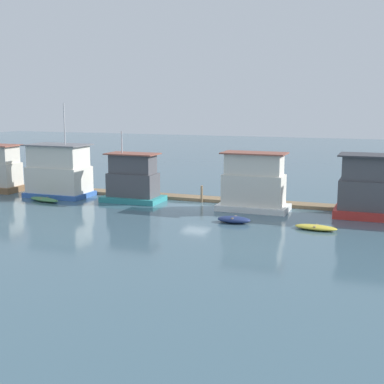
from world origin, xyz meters
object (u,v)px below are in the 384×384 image
object	(u,v)px
houseboat_teal	(133,180)
dinghy_green	(44,199)
dinghy_yellow	(316,227)
mooring_post_centre	(202,194)
dinghy_navy	(234,220)
houseboat_blue	(59,172)
houseboat_white	(254,184)
houseboat_red	(370,189)
mooring_post_far_right	(382,207)

from	to	relation	value
houseboat_teal	dinghy_green	distance (m)	8.89
dinghy_yellow	mooring_post_centre	world-z (taller)	mooring_post_centre
mooring_post_centre	houseboat_teal	bearing A→B (deg)	-164.50
dinghy_yellow	dinghy_navy	bearing A→B (deg)	179.07
houseboat_blue	dinghy_yellow	bearing A→B (deg)	-11.76
houseboat_white	houseboat_red	bearing A→B (deg)	3.57
houseboat_blue	mooring_post_far_right	bearing A→B (deg)	3.51
houseboat_blue	houseboat_white	bearing A→B (deg)	0.13
houseboat_white	mooring_post_far_right	bearing A→B (deg)	9.81
houseboat_red	mooring_post_centre	xyz separation A→B (m)	(-15.43, 1.26, -1.60)
houseboat_red	mooring_post_far_right	distance (m)	2.35
houseboat_blue	mooring_post_centre	world-z (taller)	houseboat_blue
houseboat_white	mooring_post_far_right	distance (m)	11.12
houseboat_red	mooring_post_centre	size ratio (longest dim) A/B	3.42
houseboat_red	houseboat_white	bearing A→B (deg)	-176.43
dinghy_green	mooring_post_centre	world-z (taller)	mooring_post_centre
houseboat_blue	dinghy_navy	size ratio (longest dim) A/B	3.47
houseboat_white	dinghy_green	bearing A→B (deg)	-171.22
houseboat_teal	mooring_post_far_right	world-z (taller)	houseboat_teal
houseboat_white	dinghy_green	world-z (taller)	houseboat_white
houseboat_teal	dinghy_navy	size ratio (longest dim) A/B	2.49
dinghy_green	mooring_post_far_right	world-z (taller)	mooring_post_far_right
dinghy_green	dinghy_yellow	xyz separation A→B (m)	(26.44, -2.50, -0.02)
houseboat_red	dinghy_yellow	xyz separation A→B (m)	(-3.54, -6.22, -2.23)
houseboat_blue	houseboat_white	size ratio (longest dim) A/B	1.51
houseboat_blue	houseboat_red	bearing A→B (deg)	1.25
dinghy_navy	mooring_post_far_right	size ratio (longest dim) A/B	1.95
houseboat_blue	dinghy_green	xyz separation A→B (m)	(0.29, -3.07, -2.33)
mooring_post_far_right	mooring_post_centre	size ratio (longest dim) A/B	0.86
houseboat_blue	mooring_post_far_right	size ratio (longest dim) A/B	6.76
mooring_post_far_right	houseboat_teal	bearing A→B (deg)	-175.52
houseboat_teal	houseboat_red	xyz separation A→B (m)	(21.90, 0.54, 0.35)
dinghy_yellow	mooring_post_centre	size ratio (longest dim) A/B	2.03
dinghy_yellow	houseboat_teal	bearing A→B (deg)	162.78
houseboat_blue	houseboat_red	distance (m)	30.28
mooring_post_centre	houseboat_white	bearing A→B (deg)	-18.51
houseboat_red	houseboat_teal	bearing A→B (deg)	-178.60
houseboat_teal	mooring_post_centre	size ratio (longest dim) A/B	4.16
houseboat_red	dinghy_yellow	bearing A→B (deg)	-119.61
houseboat_white	mooring_post_centre	distance (m)	6.09
houseboat_teal	dinghy_yellow	xyz separation A→B (m)	(18.36, -5.69, -1.88)
dinghy_yellow	mooring_post_far_right	bearing A→B (deg)	58.79
dinghy_yellow	houseboat_red	bearing A→B (deg)	60.39
dinghy_yellow	houseboat_blue	bearing A→B (deg)	168.24
mooring_post_centre	dinghy_navy	bearing A→B (deg)	-53.87
houseboat_teal	dinghy_navy	xyz separation A→B (m)	(11.85, -5.58, -1.80)
dinghy_navy	dinghy_yellow	bearing A→B (deg)	-0.93
dinghy_navy	mooring_post_centre	bearing A→B (deg)	126.13
houseboat_white	dinghy_yellow	distance (m)	8.71
houseboat_blue	dinghy_navy	world-z (taller)	houseboat_blue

